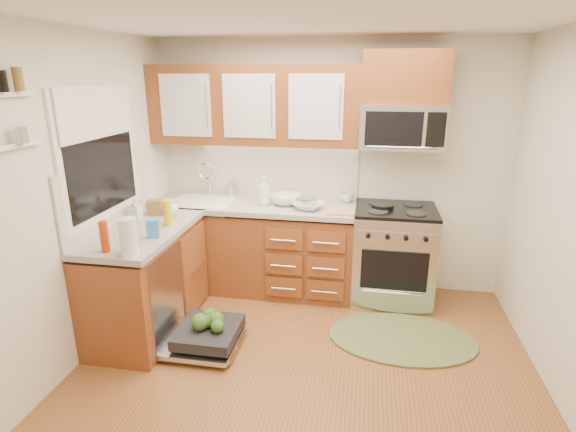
% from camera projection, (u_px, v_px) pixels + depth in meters
% --- Properties ---
extents(floor, '(3.50, 3.50, 0.00)m').
position_uv_depth(floor, '(302.00, 382.00, 3.31)').
color(floor, brown).
rests_on(floor, ground).
extents(ceiling, '(3.50, 3.50, 0.00)m').
position_uv_depth(ceiling, '(306.00, 12.00, 2.55)').
color(ceiling, white).
rests_on(ceiling, ground).
extents(wall_back, '(3.50, 0.04, 2.50)m').
position_uv_depth(wall_back, '(329.00, 168.00, 4.57)').
color(wall_back, beige).
rests_on(wall_back, ground).
extents(wall_front, '(3.50, 0.04, 2.50)m').
position_uv_depth(wall_front, '(216.00, 409.00, 1.29)').
color(wall_front, beige).
rests_on(wall_front, ground).
extents(wall_left, '(0.04, 3.50, 2.50)m').
position_uv_depth(wall_left, '(63.00, 207.00, 3.22)').
color(wall_left, beige).
rests_on(wall_left, ground).
extents(base_cabinet_back, '(2.05, 0.60, 0.85)m').
position_uv_depth(base_cabinet_back, '(254.00, 249.00, 4.66)').
color(base_cabinet_back, brown).
rests_on(base_cabinet_back, ground).
extents(base_cabinet_left, '(0.60, 1.25, 0.85)m').
position_uv_depth(base_cabinet_left, '(147.00, 283.00, 3.91)').
color(base_cabinet_left, brown).
rests_on(base_cabinet_left, ground).
extents(countertop_back, '(2.07, 0.64, 0.05)m').
position_uv_depth(countertop_back, '(253.00, 206.00, 4.51)').
color(countertop_back, '#A09C92').
rests_on(countertop_back, base_cabinet_back).
extents(countertop_left, '(0.64, 1.27, 0.05)m').
position_uv_depth(countertop_left, '(143.00, 232.00, 3.77)').
color(countertop_left, '#A09C92').
rests_on(countertop_left, base_cabinet_left).
extents(backsplash_back, '(2.05, 0.02, 0.57)m').
position_uv_depth(backsplash_back, '(259.00, 169.00, 4.69)').
color(backsplash_back, silver).
rests_on(backsplash_back, ground).
extents(backsplash_left, '(0.02, 1.25, 0.57)m').
position_uv_depth(backsplash_left, '(106.00, 194.00, 3.72)').
color(backsplash_left, silver).
rests_on(backsplash_left, ground).
extents(upper_cabinets, '(2.05, 0.35, 0.75)m').
position_uv_depth(upper_cabinets, '(254.00, 105.00, 4.34)').
color(upper_cabinets, brown).
rests_on(upper_cabinets, ground).
extents(cabinet_over_mw, '(0.76, 0.35, 0.47)m').
position_uv_depth(cabinet_over_mw, '(405.00, 77.00, 4.02)').
color(cabinet_over_mw, brown).
rests_on(cabinet_over_mw, ground).
extents(range, '(0.76, 0.64, 0.95)m').
position_uv_depth(range, '(393.00, 255.00, 4.39)').
color(range, silver).
rests_on(range, ground).
extents(microwave, '(0.76, 0.38, 0.40)m').
position_uv_depth(microwave, '(402.00, 127.00, 4.13)').
color(microwave, silver).
rests_on(microwave, ground).
extents(sink, '(0.62, 0.50, 0.26)m').
position_uv_depth(sink, '(203.00, 213.00, 4.61)').
color(sink, white).
rests_on(sink, ground).
extents(dishwasher, '(0.70, 0.60, 0.20)m').
position_uv_depth(dishwasher, '(204.00, 336.00, 3.70)').
color(dishwasher, silver).
rests_on(dishwasher, ground).
extents(window, '(0.03, 1.05, 1.05)m').
position_uv_depth(window, '(99.00, 154.00, 3.60)').
color(window, white).
rests_on(window, ground).
extents(window_blind, '(0.02, 0.96, 0.40)m').
position_uv_depth(window_blind, '(97.00, 112.00, 3.49)').
color(window_blind, white).
rests_on(window_blind, ground).
extents(shelf_upper, '(0.04, 0.40, 0.03)m').
position_uv_depth(shelf_upper, '(8.00, 94.00, 2.65)').
color(shelf_upper, white).
rests_on(shelf_upper, ground).
extents(shelf_lower, '(0.04, 0.40, 0.03)m').
position_uv_depth(shelf_lower, '(18.00, 145.00, 2.74)').
color(shelf_lower, white).
rests_on(shelf_lower, ground).
extents(rug, '(1.31, 0.91, 0.02)m').
position_uv_depth(rug, '(402.00, 338.00, 3.83)').
color(rug, '#5A6A3D').
rests_on(rug, ground).
extents(skillet, '(0.21, 0.21, 0.04)m').
position_uv_depth(skillet, '(383.00, 206.00, 4.25)').
color(skillet, black).
rests_on(skillet, range).
extents(stock_pot, '(0.24, 0.24, 0.11)m').
position_uv_depth(stock_pot, '(307.00, 203.00, 4.31)').
color(stock_pot, silver).
rests_on(stock_pot, countertop_back).
extents(cutting_board, '(0.29, 0.19, 0.02)m').
position_uv_depth(cutting_board, '(342.00, 212.00, 4.18)').
color(cutting_board, tan).
rests_on(cutting_board, countertop_back).
extents(canister, '(0.13, 0.13, 0.16)m').
position_uv_depth(canister, '(232.00, 189.00, 4.72)').
color(canister, silver).
rests_on(canister, countertop_back).
extents(paper_towel_roll, '(0.14, 0.14, 0.28)m').
position_uv_depth(paper_towel_roll, '(128.00, 237.00, 3.18)').
color(paper_towel_roll, white).
rests_on(paper_towel_roll, countertop_left).
extents(mustard_bottle, '(0.09, 0.09, 0.22)m').
position_uv_depth(mustard_bottle, '(168.00, 213.00, 3.81)').
color(mustard_bottle, gold).
rests_on(mustard_bottle, countertop_left).
extents(red_bottle, '(0.08, 0.08, 0.23)m').
position_uv_depth(red_bottle, '(104.00, 237.00, 3.25)').
color(red_bottle, '#B82F0F').
rests_on(red_bottle, countertop_left).
extents(wooden_box, '(0.15, 0.12, 0.13)m').
position_uv_depth(wooden_box, '(155.00, 207.00, 4.12)').
color(wooden_box, brown).
rests_on(wooden_box, countertop_left).
extents(blue_carton, '(0.10, 0.08, 0.15)m').
position_uv_depth(blue_carton, '(153.00, 229.00, 3.54)').
color(blue_carton, '#2A86C5').
rests_on(blue_carton, countertop_left).
extents(bowl_a, '(0.34, 0.34, 0.07)m').
position_uv_depth(bowl_a, '(308.00, 206.00, 4.29)').
color(bowl_a, '#999999').
rests_on(bowl_a, countertop_back).
extents(bowl_b, '(0.35, 0.35, 0.10)m').
position_uv_depth(bowl_b, '(286.00, 200.00, 4.45)').
color(bowl_b, '#999999').
rests_on(bowl_b, countertop_back).
extents(cup, '(0.14, 0.14, 0.09)m').
position_uv_depth(cup, '(347.00, 198.00, 4.52)').
color(cup, '#999999').
rests_on(cup, countertop_back).
extents(soap_bottle_a, '(0.12, 0.12, 0.29)m').
position_uv_depth(soap_bottle_a, '(264.00, 191.00, 4.39)').
color(soap_bottle_a, '#999999').
rests_on(soap_bottle_a, countertop_back).
extents(soap_bottle_b, '(0.09, 0.10, 0.19)m').
position_uv_depth(soap_bottle_b, '(136.00, 209.00, 3.99)').
color(soap_bottle_b, '#999999').
rests_on(soap_bottle_b, countertop_left).
extents(soap_bottle_c, '(0.16, 0.16, 0.16)m').
position_uv_depth(soap_bottle_c, '(172.00, 207.00, 4.08)').
color(soap_bottle_c, '#999999').
rests_on(soap_bottle_c, countertop_left).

